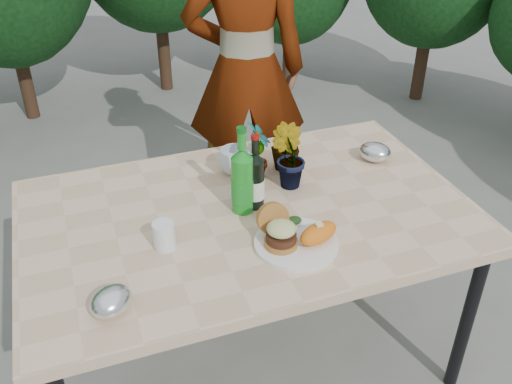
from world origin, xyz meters
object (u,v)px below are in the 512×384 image
object	(u,v)px
patio_table	(249,224)
dinner_plate	(296,243)
person	(246,71)
wine_bottle	(255,181)

from	to	relation	value
patio_table	dinner_plate	world-z (taller)	dinner_plate
dinner_plate	person	xyz separation A→B (m)	(0.26, 1.27, 0.10)
patio_table	person	bearing A→B (deg)	71.46
dinner_plate	patio_table	bearing A→B (deg)	109.11
dinner_plate	wine_bottle	size ratio (longest dim) A/B	0.97
wine_bottle	person	xyz separation A→B (m)	(0.31, 1.01, 0.00)
dinner_plate	person	world-z (taller)	person
patio_table	dinner_plate	size ratio (longest dim) A/B	5.71
wine_bottle	person	distance (m)	1.06
patio_table	person	xyz separation A→B (m)	(0.35, 1.03, 0.17)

